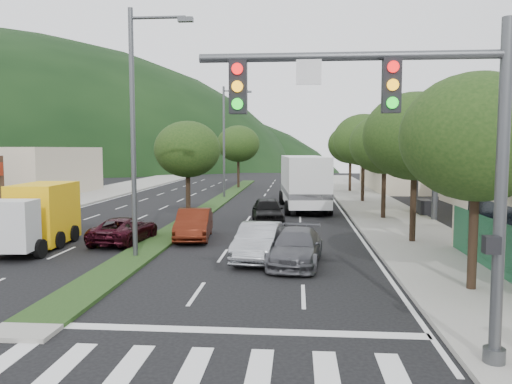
# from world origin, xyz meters

# --- Properties ---
(ground) EXTENTS (160.00, 160.00, 0.00)m
(ground) POSITION_xyz_m (0.00, 0.00, 0.00)
(ground) COLOR black
(ground) RESTS_ON ground
(sidewalk_right) EXTENTS (5.00, 90.00, 0.15)m
(sidewalk_right) POSITION_xyz_m (12.50, 25.00, 0.07)
(sidewalk_right) COLOR gray
(sidewalk_right) RESTS_ON ground
(sidewalk_left) EXTENTS (6.00, 90.00, 0.15)m
(sidewalk_left) POSITION_xyz_m (-13.00, 25.00, 0.07)
(sidewalk_left) COLOR gray
(sidewalk_left) RESTS_ON ground
(median) EXTENTS (1.60, 56.00, 0.12)m
(median) POSITION_xyz_m (0.00, 28.00, 0.06)
(median) COLOR #183312
(median) RESTS_ON ground
(traffic_signal) EXTENTS (6.12, 0.40, 7.00)m
(traffic_signal) POSITION_xyz_m (9.03, -1.54, 4.65)
(traffic_signal) COLOR #47494C
(traffic_signal) RESTS_ON ground
(gas_canopy) EXTENTS (12.20, 8.20, 5.25)m
(gas_canopy) POSITION_xyz_m (19.00, 22.00, 4.65)
(gas_canopy) COLOR silver
(gas_canopy) RESTS_ON ground
(bldg_left_far) EXTENTS (9.00, 14.00, 4.60)m
(bldg_left_far) POSITION_xyz_m (-19.00, 34.00, 2.30)
(bldg_left_far) COLOR beige
(bldg_left_far) RESTS_ON ground
(bldg_right_far) EXTENTS (10.00, 16.00, 5.20)m
(bldg_right_far) POSITION_xyz_m (19.50, 44.00, 2.60)
(bldg_right_far) COLOR beige
(bldg_right_far) RESTS_ON ground
(tree_r_a) EXTENTS (4.60, 4.60, 6.63)m
(tree_r_a) POSITION_xyz_m (12.00, 4.00, 4.82)
(tree_r_a) COLOR black
(tree_r_a) RESTS_ON sidewalk_right
(tree_r_b) EXTENTS (4.80, 4.80, 6.94)m
(tree_r_b) POSITION_xyz_m (12.00, 12.00, 5.04)
(tree_r_b) COLOR black
(tree_r_b) RESTS_ON sidewalk_right
(tree_r_c) EXTENTS (4.40, 4.40, 6.48)m
(tree_r_c) POSITION_xyz_m (12.00, 20.00, 4.75)
(tree_r_c) COLOR black
(tree_r_c) RESTS_ON sidewalk_right
(tree_r_d) EXTENTS (5.00, 5.00, 7.17)m
(tree_r_d) POSITION_xyz_m (12.00, 30.00, 5.18)
(tree_r_d) COLOR black
(tree_r_d) RESTS_ON sidewalk_right
(tree_r_e) EXTENTS (4.60, 4.60, 6.71)m
(tree_r_e) POSITION_xyz_m (12.00, 40.00, 4.89)
(tree_r_e) COLOR black
(tree_r_e) RESTS_ON sidewalk_right
(tree_med_near) EXTENTS (4.00, 4.00, 6.02)m
(tree_med_near) POSITION_xyz_m (0.00, 18.00, 4.43)
(tree_med_near) COLOR black
(tree_med_near) RESTS_ON median
(tree_med_far) EXTENTS (4.80, 4.80, 6.94)m
(tree_med_far) POSITION_xyz_m (0.00, 44.00, 5.01)
(tree_med_far) COLOR black
(tree_med_far) RESTS_ON median
(streetlight_near) EXTENTS (2.60, 0.25, 10.00)m
(streetlight_near) POSITION_xyz_m (0.21, 8.00, 5.58)
(streetlight_near) COLOR #47494C
(streetlight_near) RESTS_ON ground
(streetlight_mid) EXTENTS (2.60, 0.25, 10.00)m
(streetlight_mid) POSITION_xyz_m (0.21, 33.00, 5.58)
(streetlight_mid) COLOR #47494C
(streetlight_mid) RESTS_ON ground
(sedan_silver) EXTENTS (2.00, 4.56, 1.46)m
(sedan_silver) POSITION_xyz_m (5.07, 8.19, 0.73)
(sedan_silver) COLOR #9B9DA2
(sedan_silver) RESTS_ON ground
(suv_maroon) EXTENTS (2.43, 4.61, 1.24)m
(suv_maroon) POSITION_xyz_m (-1.60, 11.24, 0.62)
(suv_maroon) COLOR black
(suv_maroon) RESTS_ON ground
(car_queue_a) EXTENTS (2.34, 4.67, 1.53)m
(car_queue_a) POSITION_xyz_m (4.84, 17.92, 0.76)
(car_queue_a) COLOR black
(car_queue_a) RESTS_ON ground
(car_queue_b) EXTENTS (2.36, 4.80, 1.34)m
(car_queue_b) POSITION_xyz_m (6.56, 7.48, 0.67)
(car_queue_b) COLOR #4B4B50
(car_queue_b) RESTS_ON ground
(car_queue_c) EXTENTS (2.04, 4.65, 1.49)m
(car_queue_c) POSITION_xyz_m (1.50, 12.48, 0.74)
(car_queue_c) COLOR #511A0D
(car_queue_c) RESTS_ON ground
(car_queue_d) EXTENTS (2.45, 4.88, 1.33)m
(car_queue_d) POSITION_xyz_m (7.72, 22.92, 0.66)
(car_queue_d) COLOR black
(car_queue_d) RESTS_ON ground
(box_truck) EXTENTS (2.63, 5.96, 2.87)m
(box_truck) POSITION_xyz_m (-5.05, 9.74, 1.36)
(box_truck) COLOR silver
(box_truck) RESTS_ON ground
(motorhome) EXTENTS (3.93, 10.39, 3.90)m
(motorhome) POSITION_xyz_m (7.08, 25.40, 2.08)
(motorhome) COLOR silver
(motorhome) RESTS_ON ground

